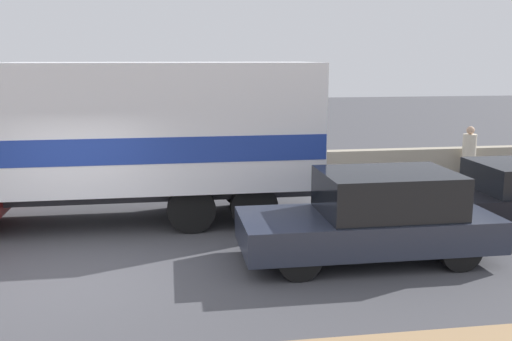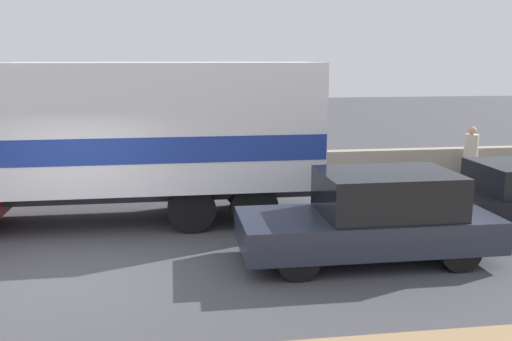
# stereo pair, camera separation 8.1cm
# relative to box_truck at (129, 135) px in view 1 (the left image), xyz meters

# --- Properties ---
(ground_plane) EXTENTS (80.00, 80.00, 0.00)m
(ground_plane) POSITION_rel_box_truck_xyz_m (-0.86, -3.12, -1.89)
(ground_plane) COLOR #47474C
(stone_wall_backdrop) EXTENTS (60.00, 0.35, 1.02)m
(stone_wall_backdrop) POSITION_rel_box_truck_xyz_m (-0.86, 2.54, -1.38)
(stone_wall_backdrop) COLOR #A39984
(stone_wall_backdrop) RESTS_ON ground_plane
(box_truck) EXTENTS (8.53, 2.50, 3.40)m
(box_truck) POSITION_rel_box_truck_xyz_m (0.00, 0.00, 0.00)
(box_truck) COLOR maroon
(box_truck) RESTS_ON ground_plane
(car_hatchback) EXTENTS (4.43, 1.77, 1.57)m
(car_hatchback) POSITION_rel_box_truck_xyz_m (4.33, -3.04, -1.12)
(car_hatchback) COLOR #282D3D
(car_hatchback) RESTS_ON ground_plane
(pedestrian) EXTENTS (0.36, 0.36, 1.68)m
(pedestrian) POSITION_rel_box_truck_xyz_m (8.91, 2.04, -1.02)
(pedestrian) COLOR slate
(pedestrian) RESTS_ON ground_plane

